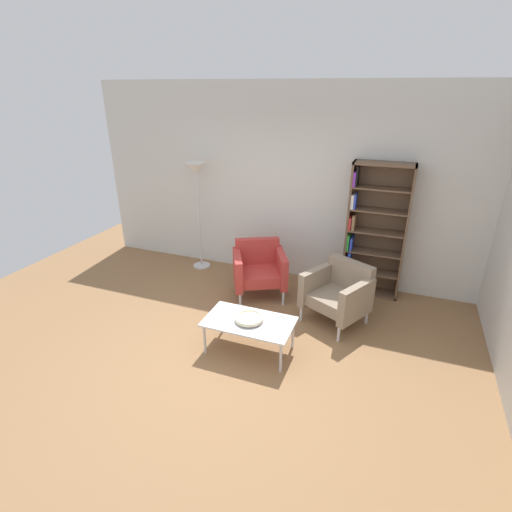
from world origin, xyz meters
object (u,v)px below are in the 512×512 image
object	(u,v)px
armchair_spare_guest	(339,292)
decorative_bowl	(249,318)
armchair_by_bookshelf	(259,268)
coffee_table_low	(249,323)
floor_lamp_torchiere	(197,182)
bookshelf_tall	(372,232)

from	to	relation	value
armchair_spare_guest	decorative_bowl	bearing A→B (deg)	-102.51
decorative_bowl	armchair_by_bookshelf	distance (m)	1.35
coffee_table_low	armchair_spare_guest	world-z (taller)	armchair_spare_guest
floor_lamp_torchiere	armchair_by_bookshelf	bearing A→B (deg)	-23.51
coffee_table_low	decorative_bowl	distance (m)	0.07
armchair_spare_guest	floor_lamp_torchiere	distance (m)	2.78
coffee_table_low	decorative_bowl	size ratio (longest dim) A/B	3.12
decorative_bowl	armchair_spare_guest	bearing A→B (deg)	50.40
armchair_spare_guest	floor_lamp_torchiere	size ratio (longest dim) A/B	0.53
decorative_bowl	floor_lamp_torchiere	xyz separation A→B (m)	(-1.61, 1.84, 1.01)
bookshelf_tall	armchair_spare_guest	xyz separation A→B (m)	(-0.26, -0.97, -0.52)
coffee_table_low	armchair_spare_guest	distance (m)	1.29
floor_lamp_torchiere	decorative_bowl	bearing A→B (deg)	-48.80
decorative_bowl	floor_lamp_torchiere	distance (m)	2.65
bookshelf_tall	armchair_by_bookshelf	world-z (taller)	bookshelf_tall
armchair_spare_guest	armchair_by_bookshelf	bearing A→B (deg)	-167.23
armchair_by_bookshelf	armchair_spare_guest	xyz separation A→B (m)	(1.20, -0.31, 0.00)
armchair_by_bookshelf	armchair_spare_guest	world-z (taller)	same
floor_lamp_torchiere	coffee_table_low	bearing A→B (deg)	-48.80
bookshelf_tall	floor_lamp_torchiere	size ratio (longest dim) A/B	1.09
armchair_by_bookshelf	armchair_spare_guest	distance (m)	1.23
armchair_by_bookshelf	armchair_spare_guest	size ratio (longest dim) A/B	1.00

